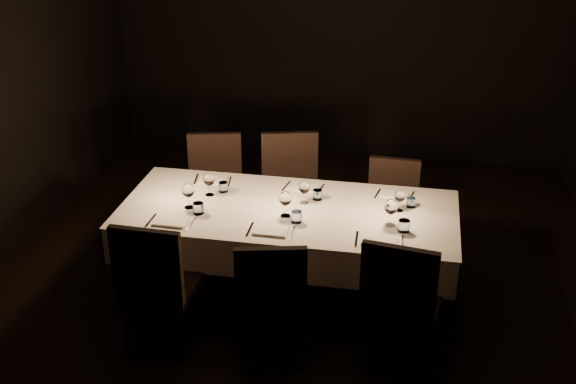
% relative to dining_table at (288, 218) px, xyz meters
% --- Properties ---
extents(room, '(5.01, 6.01, 3.01)m').
position_rel_dining_table_xyz_m(room, '(0.00, 0.00, 0.81)').
color(room, black).
rests_on(room, ground).
extents(dining_table, '(2.52, 1.12, 0.76)m').
position_rel_dining_table_xyz_m(dining_table, '(0.00, 0.00, 0.00)').
color(dining_table, black).
rests_on(dining_table, ground).
extents(chair_near_left, '(0.50, 0.50, 1.01)m').
position_rel_dining_table_xyz_m(chair_near_left, '(-0.75, -0.82, -0.13)').
color(chair_near_left, black).
rests_on(chair_near_left, ground).
extents(place_setting_near_left, '(0.35, 0.42, 0.20)m').
position_rel_dining_table_xyz_m(place_setting_near_left, '(-0.73, -0.22, 0.15)').
color(place_setting_near_left, white).
rests_on(place_setting_near_left, dining_table).
extents(chair_near_center, '(0.55, 0.55, 0.96)m').
position_rel_dining_table_xyz_m(chair_near_center, '(0.04, -0.83, -0.16)').
color(chair_near_center, black).
rests_on(chair_near_center, ground).
extents(place_setting_near_center, '(0.35, 0.42, 0.20)m').
position_rel_dining_table_xyz_m(place_setting_near_center, '(0.01, -0.22, 0.15)').
color(place_setting_near_center, white).
rests_on(place_setting_near_center, dining_table).
extents(chair_near_right, '(0.56, 0.56, 1.01)m').
position_rel_dining_table_xyz_m(chair_near_right, '(0.89, -0.75, -0.13)').
color(chair_near_right, black).
rests_on(chair_near_right, ground).
extents(place_setting_near_right, '(0.37, 0.42, 0.20)m').
position_rel_dining_table_xyz_m(place_setting_near_right, '(0.77, -0.22, 0.15)').
color(place_setting_near_right, white).
rests_on(place_setting_near_right, dining_table).
extents(chair_far_left, '(0.56, 0.56, 0.97)m').
position_rel_dining_table_xyz_m(chair_far_left, '(-0.80, 0.78, -0.15)').
color(chair_far_left, black).
rests_on(chair_far_left, ground).
extents(place_setting_far_left, '(0.34, 0.40, 0.18)m').
position_rel_dining_table_xyz_m(place_setting_far_left, '(-0.64, 0.22, 0.15)').
color(place_setting_far_left, white).
rests_on(place_setting_far_left, dining_table).
extents(chair_far_center, '(0.59, 0.59, 1.02)m').
position_rel_dining_table_xyz_m(chair_far_center, '(-0.13, 0.80, -0.13)').
color(chair_far_center, black).
rests_on(chair_far_center, ground).
extents(place_setting_far_center, '(0.34, 0.40, 0.18)m').
position_rel_dining_table_xyz_m(place_setting_far_center, '(0.11, 0.22, 0.15)').
color(place_setting_far_center, white).
rests_on(place_setting_far_center, dining_table).
extents(chair_far_right, '(0.44, 0.44, 0.89)m').
position_rel_dining_table_xyz_m(chair_far_right, '(0.74, 0.73, -0.19)').
color(chair_far_right, black).
rests_on(chair_far_right, ground).
extents(place_setting_far_right, '(0.32, 0.39, 0.17)m').
position_rel_dining_table_xyz_m(place_setting_far_right, '(0.82, 0.22, 0.14)').
color(place_setting_far_right, white).
rests_on(place_setting_far_right, dining_table).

